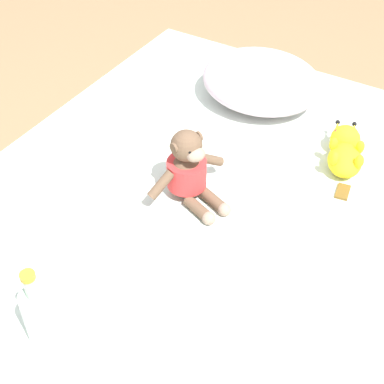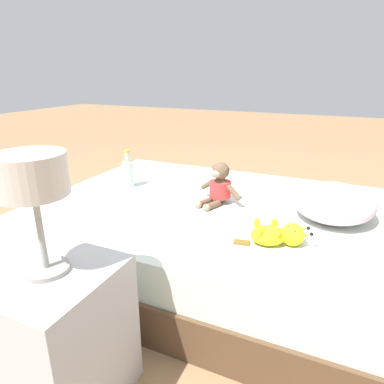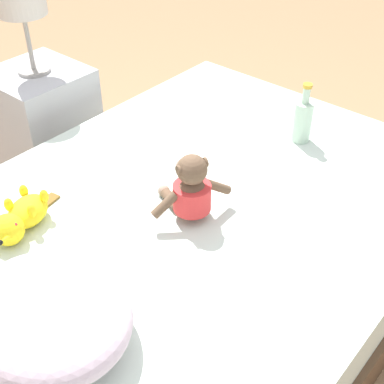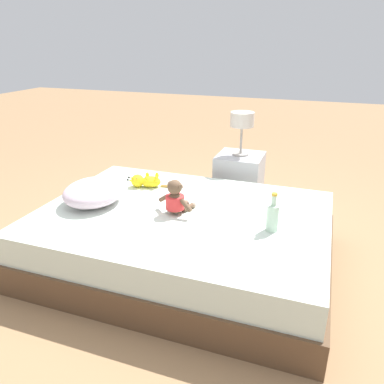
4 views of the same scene
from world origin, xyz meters
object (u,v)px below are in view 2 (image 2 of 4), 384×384
bed (211,236)px  plush_yellow_creature (278,234)px  pillow (334,202)px  plush_monkey (219,187)px  nightstand (58,338)px  bedside_lamp (32,181)px  glass_bottle (128,173)px

bed → plush_yellow_creature: bearing=53.1°
pillow → plush_monkey: 0.60m
plush_yellow_creature → pillow: bearing=154.1°
bed → pillow: size_ratio=4.19×
bed → plush_monkey: plush_monkey is taller
plush_monkey → nightstand: plush_monkey is taller
bedside_lamp → glass_bottle: bearing=-157.7°
plush_monkey → plush_yellow_creature: plush_monkey is taller
plush_monkey → nightstand: 1.09m
glass_bottle → bedside_lamp: size_ratio=0.64×
pillow → plush_monkey: (0.05, -0.60, 0.01)m
nightstand → plush_yellow_creature: bearing=139.9°
pillow → plush_yellow_creature: bearing=-25.9°
bed → pillow: pillow is taller
pillow → plush_monkey: size_ratio=1.65×
bed → plush_monkey: (-0.03, 0.03, 0.30)m
bed → plush_yellow_creature: (0.32, 0.43, 0.25)m
pillow → glass_bottle: glass_bottle is taller
pillow → glass_bottle: (0.01, -1.22, 0.01)m
pillow → plush_monkey: bearing=-85.5°
plush_monkey → plush_yellow_creature: (0.36, 0.40, -0.05)m
plush_yellow_creature → bedside_lamp: bedside_lamp is taller
pillow → plush_yellow_creature: size_ratio=1.43×
plush_monkey → glass_bottle: glass_bottle is taller
bed → bedside_lamp: bearing=-8.5°
bed → bedside_lamp: size_ratio=5.17×
bed → pillow: bearing=97.0°
plush_yellow_creature → glass_bottle: (-0.39, -1.03, 0.04)m
plush_monkey → nightstand: (1.05, -0.18, -0.24)m
nightstand → bed: bearing=171.5°
pillow → plush_yellow_creature: (0.40, -0.20, -0.04)m
nightstand → bedside_lamp: bedside_lamp is taller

